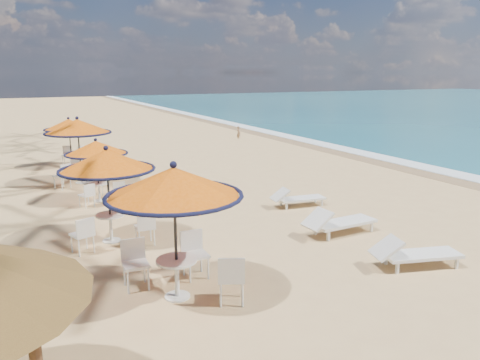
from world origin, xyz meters
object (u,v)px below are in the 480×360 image
object	(u,v)px
lounger_mid	(338,222)
station_4	(70,129)
station_1	(107,170)
station_2	(97,155)
station_0	(176,199)
lounger_near	(413,253)
station_3	(78,135)
lounger_far	(296,198)

from	to	relation	value
lounger_mid	station_4	bearing A→B (deg)	109.15
station_1	station_2	distance (m)	4.15
station_0	lounger_near	distance (m)	5.41
station_4	lounger_mid	xyz separation A→B (m)	(5.15, -12.81, -1.39)
station_0	station_1	distance (m)	3.60
station_3	lounger_far	bearing A→B (deg)	-48.49
station_3	lounger_mid	distance (m)	10.70
station_2	lounger_mid	size ratio (longest dim) A/B	1.00
station_0	lounger_near	bearing A→B (deg)	-11.02
station_1	lounger_near	distance (m)	7.41
station_0	lounger_near	size ratio (longest dim) A/B	1.27
station_2	station_3	world-z (taller)	station_3
station_0	lounger_far	world-z (taller)	station_0
lounger_mid	lounger_far	size ratio (longest dim) A/B	1.17
station_2	lounger_far	size ratio (longest dim) A/B	1.17
station_3	station_4	distance (m)	3.62
station_0	station_4	size ratio (longest dim) A/B	1.16
station_3	lounger_far	distance (m)	8.78
station_0	lounger_far	size ratio (longest dim) A/B	1.46
lounger_near	lounger_far	size ratio (longest dim) A/B	1.15
station_2	lounger_near	world-z (taller)	station_2
lounger_far	lounger_mid	bearing A→B (deg)	-92.27
lounger_mid	lounger_near	bearing A→B (deg)	-89.37
station_4	lounger_mid	world-z (taller)	station_4
station_2	station_3	xyz separation A→B (m)	(-0.16, 3.02, 0.34)
station_2	station_1	bearing A→B (deg)	-95.75
station_1	station_4	distance (m)	10.75
lounger_near	station_0	bearing A→B (deg)	-175.30
station_3	lounger_mid	bearing A→B (deg)	-60.28
station_4	station_0	bearing A→B (deg)	-89.13
station_2	lounger_far	distance (m)	6.66
lounger_far	station_0	bearing A→B (deg)	-134.54
station_0	station_2	xyz separation A→B (m)	(-0.16, 7.66, -0.39)
station_1	station_2	size ratio (longest dim) A/B	1.16
station_0	station_4	world-z (taller)	station_0
station_4	lounger_far	distance (m)	11.62
station_0	lounger_far	distance (m)	7.05
station_0	station_1	world-z (taller)	station_0
station_1	lounger_near	size ratio (longest dim) A/B	1.18
station_1	lounger_mid	size ratio (longest dim) A/B	1.16
lounger_mid	lounger_far	distance (m)	2.77
lounger_near	station_2	bearing A→B (deg)	136.88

